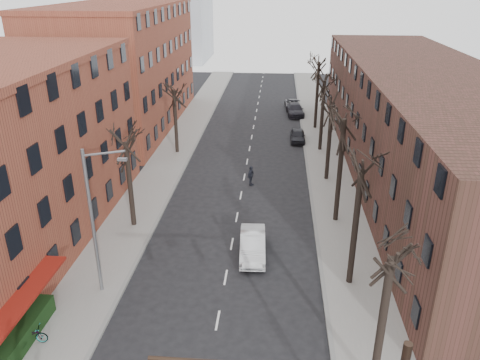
% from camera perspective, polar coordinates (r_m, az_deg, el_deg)
% --- Properties ---
extents(sidewalk_left, '(4.00, 90.00, 0.15)m').
position_cam_1_polar(sidewalk_left, '(51.37, -7.85, 3.77)').
color(sidewalk_left, gray).
rests_on(sidewalk_left, ground).
extents(sidewalk_right, '(4.00, 90.00, 0.15)m').
position_cam_1_polar(sidewalk_right, '(50.47, 10.22, 3.25)').
color(sidewalk_right, gray).
rests_on(sidewalk_right, ground).
extents(building_left_far, '(12.00, 28.00, 14.00)m').
position_cam_1_polar(building_left_far, '(60.15, -14.07, 13.04)').
color(building_left_far, brown).
rests_on(building_left_far, ground).
extents(building_right, '(12.00, 50.00, 10.00)m').
position_cam_1_polar(building_right, '(45.84, 21.25, 6.43)').
color(building_right, '#482821').
rests_on(building_right, ground).
extents(awning_left, '(1.20, 7.00, 0.15)m').
position_cam_1_polar(awning_left, '(27.89, -23.78, -17.03)').
color(awning_left, maroon).
rests_on(awning_left, ground).
extents(hedge, '(0.80, 6.00, 1.00)m').
position_cam_1_polar(hedge, '(26.89, -25.19, -17.23)').
color(hedge, black).
rests_on(hedge, sidewalk_left).
extents(tree_right_b, '(5.20, 5.20, 10.80)m').
position_cam_1_polar(tree_right_b, '(30.07, 13.13, -12.16)').
color(tree_right_b, black).
rests_on(tree_right_b, ground).
extents(tree_right_c, '(5.20, 5.20, 11.60)m').
position_cam_1_polar(tree_right_c, '(36.81, 11.52, -4.92)').
color(tree_right_c, black).
rests_on(tree_right_c, ground).
extents(tree_right_d, '(5.20, 5.20, 10.00)m').
position_cam_1_polar(tree_right_d, '(43.98, 10.45, 0.03)').
color(tree_right_d, black).
rests_on(tree_right_d, ground).
extents(tree_right_e, '(5.20, 5.20, 10.80)m').
position_cam_1_polar(tree_right_e, '(51.39, 9.68, 3.58)').
color(tree_right_e, black).
rests_on(tree_right_e, ground).
extents(tree_right_f, '(5.20, 5.20, 11.60)m').
position_cam_1_polar(tree_right_f, '(58.96, 9.10, 6.22)').
color(tree_right_f, black).
rests_on(tree_right_f, ground).
extents(tree_left_a, '(5.20, 5.20, 9.50)m').
position_cam_1_polar(tree_left_a, '(36.30, -12.77, -5.47)').
color(tree_left_a, black).
rests_on(tree_left_a, ground).
extents(tree_left_b, '(5.20, 5.20, 9.50)m').
position_cam_1_polar(tree_left_b, '(50.40, -7.64, 3.30)').
color(tree_left_b, black).
rests_on(tree_left_b, ground).
extents(streetlight, '(2.45, 0.22, 9.03)m').
position_cam_1_polar(streetlight, '(27.19, -17.30, -4.34)').
color(streetlight, slate).
rests_on(streetlight, ground).
extents(silver_sedan, '(1.91, 4.85, 1.57)m').
position_cam_1_polar(silver_sedan, '(31.56, 1.55, -7.89)').
color(silver_sedan, silver).
rests_on(silver_sedan, ground).
extents(parked_car_near, '(1.65, 4.06, 1.38)m').
position_cam_1_polar(parked_car_near, '(53.75, 7.05, 5.41)').
color(parked_car_near, black).
rests_on(parked_car_near, ground).
extents(parked_car_mid, '(2.52, 5.38, 1.52)m').
position_cam_1_polar(parked_car_mid, '(64.32, 6.74, 8.51)').
color(parked_car_mid, black).
rests_on(parked_car_mid, ground).
extents(parked_car_far, '(2.38, 4.56, 1.23)m').
position_cam_1_polar(parked_car_far, '(67.71, 6.43, 9.15)').
color(parked_car_far, '#56585E').
rests_on(parked_car_far, ground).
extents(pedestrian_crossing, '(0.84, 1.16, 1.83)m').
position_cam_1_polar(pedestrian_crossing, '(41.76, 1.32, 0.51)').
color(pedestrian_crossing, black).
rests_on(pedestrian_crossing, ground).
extents(bicycle, '(1.90, 0.82, 0.97)m').
position_cam_1_polar(bicycle, '(27.05, -24.29, -16.81)').
color(bicycle, gray).
rests_on(bicycle, sidewalk_left).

